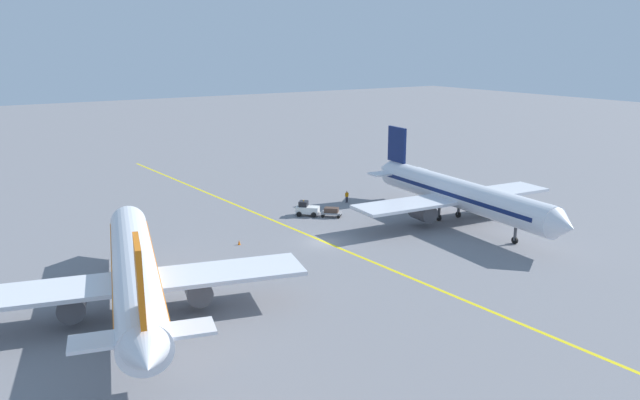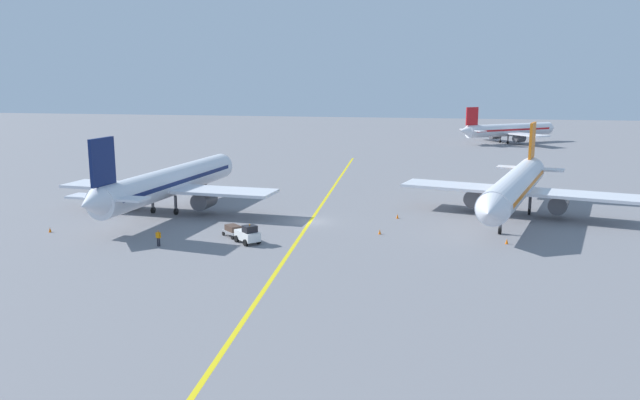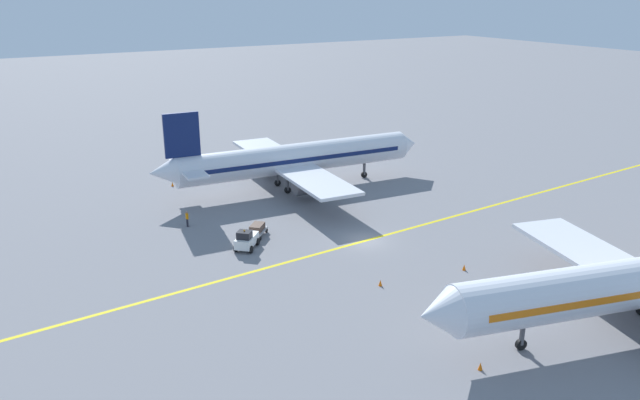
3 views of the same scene
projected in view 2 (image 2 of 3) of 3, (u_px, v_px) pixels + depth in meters
The scene contains 12 objects.
ground_plane at pixel (310, 222), 73.66m from camera, with size 400.00×400.00×0.00m, color slate.
apron_yellow_centreline at pixel (310, 222), 73.66m from camera, with size 0.40×120.00×0.01m, color yellow.
airplane_at_gate at pixel (170, 183), 78.59m from camera, with size 28.32×35.54×10.60m.
airplane_adjacent_stand at pixel (516, 186), 75.97m from camera, with size 28.43×35.13×10.60m.
airplane_distant_taxiing at pixel (509, 130), 162.34m from camera, with size 27.15×22.91×9.54m.
baggage_tug_white at pixel (248, 235), 63.87m from camera, with size 3.21×3.15×2.11m.
baggage_cart_trailing at pixel (233, 230), 66.55m from camera, with size 2.85×2.81×1.24m.
ground_crew_worker at pixel (158, 237), 62.72m from camera, with size 0.58×0.23×1.68m.
traffic_cone_near_nose at pixel (397, 216), 75.28m from camera, with size 0.32×0.32×0.55m, color orange.
traffic_cone_mid_apron at pixel (507, 241), 63.68m from camera, with size 0.32×0.32×0.55m, color orange.
traffic_cone_by_wingtip at pixel (50, 230), 68.53m from camera, with size 0.32×0.32×0.55m, color orange.
traffic_cone_far_edge at pixel (380, 232), 67.67m from camera, with size 0.32×0.32×0.55m, color orange.
Camera 2 is at (15.41, -70.14, 16.66)m, focal length 35.00 mm.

